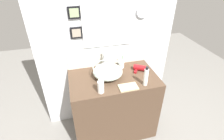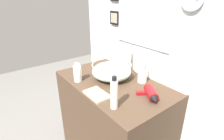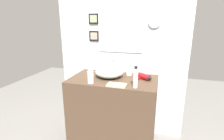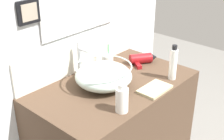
{
  "view_description": "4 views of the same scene",
  "coord_description": "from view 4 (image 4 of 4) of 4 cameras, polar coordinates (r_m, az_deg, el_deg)",
  "views": [
    {
      "loc": [
        -0.43,
        -1.58,
        1.99
      ],
      "look_at": [
        -0.02,
        0.0,
        0.95
      ],
      "focal_mm": 28.0,
      "sensor_mm": 36.0,
      "label": 1
    },
    {
      "loc": [
        1.02,
        -0.8,
        1.51
      ],
      "look_at": [
        -0.02,
        0.0,
        0.95
      ],
      "focal_mm": 28.0,
      "sensor_mm": 36.0,
      "label": 2
    },
    {
      "loc": [
        0.53,
        -1.87,
        1.49
      ],
      "look_at": [
        -0.02,
        0.0,
        0.95
      ],
      "focal_mm": 28.0,
      "sensor_mm": 36.0,
      "label": 3
    },
    {
      "loc": [
        -1.24,
        -1.09,
        1.74
      ],
      "look_at": [
        -0.02,
        0.0,
        0.95
      ],
      "focal_mm": 50.0,
      "sensor_mm": 36.0,
      "label": 4
    }
  ],
  "objects": [
    {
      "name": "back_panel",
      "position": [
        1.94,
        -7.03,
        11.24
      ],
      "size": [
        1.69,
        0.09,
        2.51
      ],
      "color": "silver",
      "rests_on": "ground"
    },
    {
      "name": "hand_towel",
      "position": [
        1.82,
        7.81,
        -3.49
      ],
      "size": [
        0.2,
        0.12,
        0.02
      ],
      "primitive_type": "cube",
      "color": "tan",
      "rests_on": "vanity_counter"
    },
    {
      "name": "lotion_bottle",
      "position": [
        1.59,
        1.83,
        -5.36
      ],
      "size": [
        0.07,
        0.07,
        0.16
      ],
      "color": "white",
      "rests_on": "vanity_counter"
    },
    {
      "name": "hair_drier",
      "position": [
        2.14,
        5.64,
        2.06
      ],
      "size": [
        0.21,
        0.16,
        0.07
      ],
      "color": "maroon",
      "rests_on": "vanity_counter"
    },
    {
      "name": "faucet",
      "position": [
        1.92,
        -5.78,
        2.26
      ],
      "size": [
        0.02,
        0.1,
        0.23
      ],
      "color": "silver",
      "rests_on": "vanity_counter"
    },
    {
      "name": "vanity_counter",
      "position": [
        2.11,
        0.33,
        -12.72
      ],
      "size": [
        1.01,
        0.6,
        0.85
      ],
      "primitive_type": "cube",
      "color": "#4C3828",
      "rests_on": "ground"
    },
    {
      "name": "toothbrush_cup",
      "position": [
        2.07,
        -0.82,
        1.67
      ],
      "size": [
        0.08,
        0.08,
        0.18
      ],
      "color": "white",
      "rests_on": "vanity_counter"
    },
    {
      "name": "glass_bowl_sink",
      "position": [
        1.82,
        -1.56,
        -1.01
      ],
      "size": [
        0.34,
        0.34,
        0.13
      ],
      "color": "silver",
      "rests_on": "vanity_counter"
    },
    {
      "name": "spray_bottle",
      "position": [
        1.93,
        11.12,
        1.17
      ],
      "size": [
        0.05,
        0.05,
        0.22
      ],
      "color": "white",
      "rests_on": "vanity_counter"
    }
  ]
}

